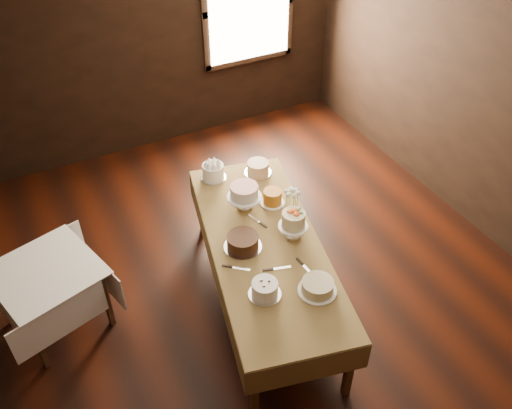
% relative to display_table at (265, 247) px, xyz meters
% --- Properties ---
extents(floor, '(5.00, 6.00, 0.01)m').
position_rel_display_table_xyz_m(floor, '(0.05, 0.08, -0.69)').
color(floor, black).
rests_on(floor, ground).
extents(ceiling, '(5.00, 6.00, 0.01)m').
position_rel_display_table_xyz_m(ceiling, '(0.05, 0.08, 2.11)').
color(ceiling, beige).
rests_on(ceiling, wall_back).
extents(wall_back, '(5.00, 0.02, 2.80)m').
position_rel_display_table_xyz_m(wall_back, '(0.05, 3.08, 0.71)').
color(wall_back, black).
rests_on(wall_back, ground).
extents(wall_right, '(0.02, 6.00, 2.80)m').
position_rel_display_table_xyz_m(wall_right, '(2.55, 0.08, 0.71)').
color(wall_right, black).
rests_on(wall_right, ground).
extents(window, '(1.10, 0.05, 1.30)m').
position_rel_display_table_xyz_m(window, '(1.35, 3.02, 0.91)').
color(window, '#FFEABF').
rests_on(window, wall_back).
extents(display_table, '(1.44, 2.55, 0.74)m').
position_rel_display_table_xyz_m(display_table, '(0.00, 0.00, 0.00)').
color(display_table, '#3E2412').
rests_on(display_table, ground).
extents(side_table, '(1.02, 1.02, 0.69)m').
position_rel_display_table_xyz_m(side_table, '(-1.77, 0.59, -0.08)').
color(side_table, '#3E2412').
rests_on(side_table, ground).
extents(cake_meringue, '(0.25, 0.25, 0.16)m').
position_rel_display_table_xyz_m(cake_meringue, '(-0.03, 1.06, 0.13)').
color(cake_meringue, silver).
rests_on(cake_meringue, display_table).
extents(cake_speckled, '(0.28, 0.28, 0.13)m').
position_rel_display_table_xyz_m(cake_speckled, '(0.41, 0.93, 0.12)').
color(cake_speckled, silver).
rests_on(cake_speckled, display_table).
extents(cake_lattice, '(0.33, 0.33, 0.24)m').
position_rel_display_table_xyz_m(cake_lattice, '(0.06, 0.52, 0.16)').
color(cake_lattice, white).
rests_on(cake_lattice, display_table).
extents(cake_caramel, '(0.24, 0.24, 0.15)m').
position_rel_display_table_xyz_m(cake_caramel, '(0.31, 0.44, 0.12)').
color(cake_caramel, white).
rests_on(cake_caramel, display_table).
extents(cake_chocolate, '(0.38, 0.38, 0.13)m').
position_rel_display_table_xyz_m(cake_chocolate, '(-0.20, 0.04, 0.12)').
color(cake_chocolate, silver).
rests_on(cake_chocolate, display_table).
extents(cake_flowers, '(0.29, 0.29, 0.27)m').
position_rel_display_table_xyz_m(cake_flowers, '(0.26, -0.03, 0.17)').
color(cake_flowers, white).
rests_on(cake_flowers, display_table).
extents(cake_swirl, '(0.28, 0.28, 0.13)m').
position_rel_display_table_xyz_m(cake_swirl, '(-0.27, -0.52, 0.12)').
color(cake_swirl, silver).
rests_on(cake_swirl, display_table).
extents(cake_cream, '(0.31, 0.31, 0.11)m').
position_rel_display_table_xyz_m(cake_cream, '(0.11, -0.67, 0.11)').
color(cake_cream, white).
rests_on(cake_cream, display_table).
extents(cake_server_a, '(0.24, 0.09, 0.01)m').
position_rel_display_table_xyz_m(cake_server_a, '(-0.01, -0.33, 0.06)').
color(cake_server_a, silver).
rests_on(cake_server_a, display_table).
extents(cake_server_b, '(0.05, 0.24, 0.01)m').
position_rel_display_table_xyz_m(cake_server_b, '(0.16, -0.45, 0.06)').
color(cake_server_b, silver).
rests_on(cake_server_b, display_table).
extents(cake_server_c, '(0.09, 0.24, 0.01)m').
position_rel_display_table_xyz_m(cake_server_c, '(0.06, 0.32, 0.06)').
color(cake_server_c, silver).
rests_on(cake_server_c, display_table).
extents(cake_server_d, '(0.16, 0.21, 0.01)m').
position_rel_display_table_xyz_m(cake_server_d, '(0.30, 0.22, 0.06)').
color(cake_server_d, silver).
rests_on(cake_server_d, display_table).
extents(cake_server_e, '(0.20, 0.17, 0.01)m').
position_rel_display_table_xyz_m(cake_server_e, '(-0.32, -0.18, 0.06)').
color(cake_server_e, silver).
rests_on(cake_server_e, display_table).
extents(flower_vase, '(0.13, 0.13, 0.13)m').
position_rel_display_table_xyz_m(flower_vase, '(0.36, 0.17, 0.12)').
color(flower_vase, '#2D2823').
rests_on(flower_vase, display_table).
extents(flower_bouquet, '(0.14, 0.14, 0.20)m').
position_rel_display_table_xyz_m(flower_bouquet, '(0.36, 0.17, 0.30)').
color(flower_bouquet, white).
rests_on(flower_bouquet, flower_vase).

